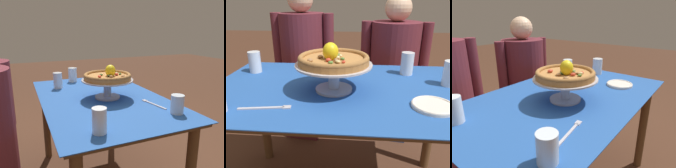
# 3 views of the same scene
# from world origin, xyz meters

# --- Properties ---
(dining_table) EXTENTS (1.31, 0.81, 0.72)m
(dining_table) POSITION_xyz_m (0.00, 0.00, 0.62)
(dining_table) COLOR brown
(dining_table) RESTS_ON ground
(pizza_stand) EXTENTS (0.36, 0.36, 0.13)m
(pizza_stand) POSITION_xyz_m (-0.04, -0.04, 0.81)
(pizza_stand) COLOR #B7B7C1
(pizza_stand) RESTS_ON dining_table
(pizza) EXTENTS (0.32, 0.32, 0.10)m
(pizza) POSITION_xyz_m (-0.04, -0.04, 0.88)
(pizza) COLOR #AD753D
(pizza) RESTS_ON pizza_stand
(water_glass_back_left) EXTENTS (0.07, 0.07, 0.12)m
(water_glass_back_left) POSITION_xyz_m (-0.53, 0.20, 0.78)
(water_glass_back_left) COLOR white
(water_glass_back_left) RESTS_ON dining_table
(water_glass_back_right) EXTENTS (0.07, 0.07, 0.13)m
(water_glass_back_right) POSITION_xyz_m (0.35, 0.23, 0.78)
(water_glass_back_right) COLOR white
(water_glass_back_right) RESTS_ON dining_table
(side_plate) EXTENTS (0.17, 0.17, 0.02)m
(side_plate) POSITION_xyz_m (0.38, -0.18, 0.73)
(side_plate) COLOR silver
(side_plate) RESTS_ON dining_table
(dinner_fork) EXTENTS (0.21, 0.05, 0.01)m
(dinner_fork) POSITION_xyz_m (-0.28, -0.25, 0.73)
(dinner_fork) COLOR #B7B7C1
(dinner_fork) RESTS_ON dining_table
(diner_left) EXTENTS (0.50, 0.39, 1.22)m
(diner_left) POSITION_xyz_m (-0.36, 0.73, 0.59)
(diner_left) COLOR maroon
(diner_left) RESTS_ON ground
(diner_right) EXTENTS (0.53, 0.42, 1.16)m
(diner_right) POSITION_xyz_m (0.36, 0.76, 0.58)
(diner_right) COLOR navy
(diner_right) RESTS_ON ground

